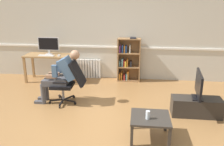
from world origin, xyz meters
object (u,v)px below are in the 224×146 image
Objects in this scene: radiator at (89,69)px; bookshelf at (128,61)px; tv_stand at (196,107)px; office_chair at (69,81)px; keyboard at (46,55)px; tv_screen at (199,85)px; computer_desk at (50,59)px; computer_mouse at (59,55)px; coffee_table at (150,120)px; imac_monitor at (48,44)px; person_seated at (61,75)px; drinking_glass at (148,115)px.

bookshelf is at bearing -4.88° from radiator.
office_chair is at bearing 173.67° from tv_stand.
tv_stand is (3.65, -1.54, -0.58)m from keyboard.
keyboard is at bearing 157.08° from tv_stand.
tv_screen reaches higher than radiator.
computer_mouse reaches higher than computer_desk.
office_chair is 2.10m from coffee_table.
computer_desk is at bearing -64.83° from imac_monitor.
tv_screen reaches higher than keyboard.
bookshelf is at bearing 7.72° from computer_desk.
tv_stand is (1.46, -1.98, -0.39)m from bookshelf.
tv_stand is at bearing -25.75° from imac_monitor.
bookshelf is 2.17m from person_seated.
tv_stand is 7.08× the size of drinking_glass.
drinking_glass is (0.47, -2.97, -0.11)m from bookshelf.
computer_mouse reaches higher than tv_stand.
computer_mouse is 0.13× the size of tv_screen.
computer_mouse is at bearing 132.17° from drinking_glass.
person_seated is at bearing 145.10° from drinking_glass.
imac_monitor reaches higher than person_seated.
tv_screen is (2.65, -0.29, 0.12)m from office_chair.
radiator is at bearing 58.37° from tv_screen.
radiator is (1.01, 0.39, -0.37)m from computer_desk.
office_chair is 2.67m from tv_screen.
bookshelf is at bearing 43.37° from tv_screen.
radiator is at bearing 141.43° from tv_stand.
computer_mouse is (0.35, 0.02, 0.01)m from keyboard.
tv_stand is (2.82, -0.29, -0.46)m from person_seated.
computer_mouse is at bearing -167.40° from bookshelf.
keyboard is at bearing -153.25° from radiator.
computer_desk is 10.03× the size of drinking_glass.
keyboard is at bearing 136.43° from drinking_glass.
bookshelf is 2.46m from tv_screen.
imac_monitor is at bearing -174.40° from bookshelf.
imac_monitor reaches higher than computer_mouse.
tv_stand is 1.43m from drinking_glass.
computer_mouse is at bearing -21.00° from computer_desk.
computer_desk is 0.19m from keyboard.
computer_mouse is 0.10× the size of tv_stand.
imac_monitor is 1.33m from radiator.
computer_mouse is 1.37m from person_seated.
radiator is (1.05, 0.53, -0.49)m from keyboard.
bookshelf is 1.78× the size of radiator.
office_chair is 1.01× the size of tv_stand.
person_seated is (0.83, -1.26, -0.12)m from keyboard.
radiator reaches higher than tv_stand.
radiator is 1.09× the size of coffee_table.
radiator is 3.33m from tv_stand.
office_chair is at bearing 144.59° from coffee_table.
radiator is at bearing 21.03° from computer_desk.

